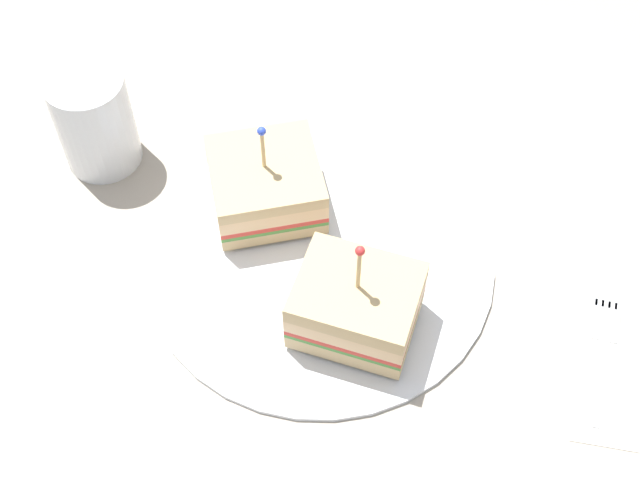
% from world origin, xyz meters
% --- Properties ---
extents(ground_plane, '(0.93, 0.93, 0.02)m').
position_xyz_m(ground_plane, '(0.00, 0.00, -0.01)').
color(ground_plane, '#9E9384').
extents(plate, '(0.28, 0.28, 0.01)m').
position_xyz_m(plate, '(0.00, 0.00, 0.00)').
color(plate, white).
rests_on(plate, ground_plane).
extents(sandwich_half_front, '(0.12, 0.12, 0.09)m').
position_xyz_m(sandwich_half_front, '(0.07, -0.01, 0.03)').
color(sandwich_half_front, tan).
rests_on(sandwich_half_front, plate).
extents(sandwich_half_back, '(0.11, 0.10, 0.10)m').
position_xyz_m(sandwich_half_back, '(-0.06, 0.03, 0.03)').
color(sandwich_half_back, tan).
rests_on(sandwich_half_back, plate).
extents(drink_glass, '(0.06, 0.06, 0.09)m').
position_xyz_m(drink_glass, '(0.22, 0.04, 0.04)').
color(drink_glass, beige).
rests_on(drink_glass, ground_plane).
extents(napkin, '(0.12, 0.13, 0.00)m').
position_xyz_m(napkin, '(-0.25, -0.06, 0.00)').
color(napkin, beige).
rests_on(napkin, ground_plane).
extents(fork, '(0.06, 0.11, 0.00)m').
position_xyz_m(fork, '(-0.21, -0.09, 0.00)').
color(fork, silver).
rests_on(fork, ground_plane).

